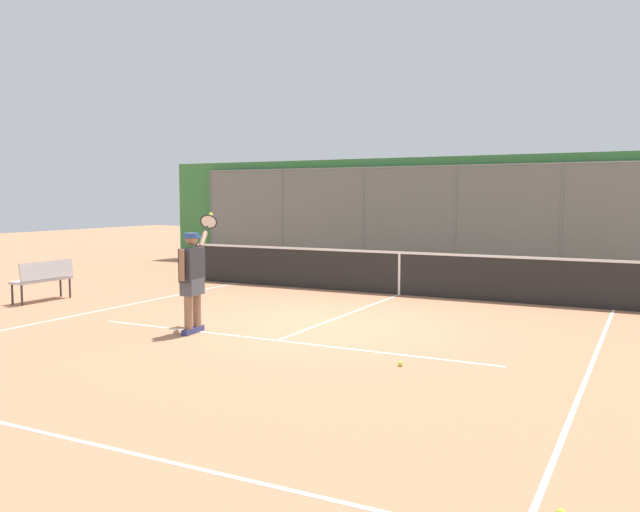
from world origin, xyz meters
The scene contains 7 objects.
ground_plane centered at (0.00, 0.00, 0.00)m, with size 60.00×60.00×0.00m, color #B27551.
court_line_markings centered at (0.00, 1.79, 0.00)m, with size 8.73×9.60×0.01m.
fence_backdrop centered at (0.00, -8.92, 1.64)m, with size 19.77×1.37×3.30m.
tennis_net centered at (0.00, -3.84, 0.49)m, with size 11.22×0.09×1.07m.
tennis_player centered at (1.47, 1.54, 0.93)m, with size 0.57×1.32×1.89m.
tennis_ball_by_sideline centered at (-2.18, 1.99, 0.03)m, with size 0.07×0.07×0.07m, color #D6E042.
courtside_bench centered at (6.22, 0.39, 0.51)m, with size 0.40×1.30×0.84m.
Camera 1 is at (-5.02, 9.76, 2.14)m, focal length 36.90 mm.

